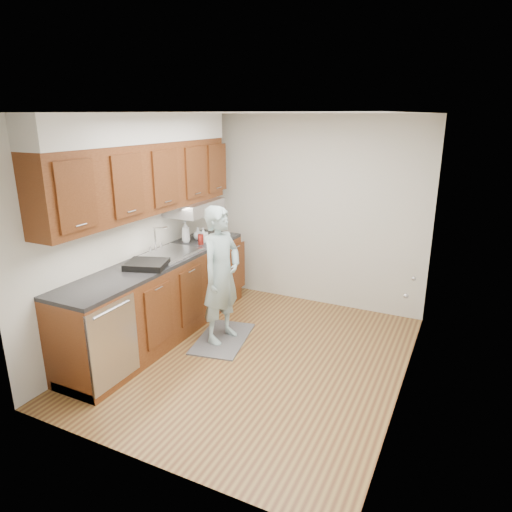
{
  "coord_description": "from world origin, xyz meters",
  "views": [
    {
      "loc": [
        1.91,
        -3.9,
        2.49
      ],
      "look_at": [
        -0.11,
        0.25,
        1.05
      ],
      "focal_mm": 32.0,
      "sensor_mm": 36.0,
      "label": 1
    }
  ],
  "objects_px": {
    "steel_can": "(203,238)",
    "dish_rack": "(147,264)",
    "soap_bottle_b": "(203,235)",
    "soap_bottle_a": "(186,231)",
    "person": "(221,266)",
    "soda_can": "(201,239)",
    "soap_bottle_c": "(198,233)"
  },
  "relations": [
    {
      "from": "soap_bottle_b",
      "to": "soda_can",
      "type": "height_order",
      "value": "soap_bottle_b"
    },
    {
      "from": "person",
      "to": "soap_bottle_b",
      "type": "relative_size",
      "value": 9.3
    },
    {
      "from": "soap_bottle_b",
      "to": "soda_can",
      "type": "relative_size",
      "value": 1.49
    },
    {
      "from": "person",
      "to": "dish_rack",
      "type": "height_order",
      "value": "person"
    },
    {
      "from": "person",
      "to": "steel_can",
      "type": "xyz_separation_m",
      "value": [
        -0.62,
        0.61,
        0.1
      ]
    },
    {
      "from": "soap_bottle_b",
      "to": "soda_can",
      "type": "xyz_separation_m",
      "value": [
        0.03,
        -0.1,
        -0.03
      ]
    },
    {
      "from": "person",
      "to": "soap_bottle_a",
      "type": "xyz_separation_m",
      "value": [
        -0.82,
        0.53,
        0.18
      ]
    },
    {
      "from": "soap_bottle_a",
      "to": "soap_bottle_c",
      "type": "relative_size",
      "value": 1.68
    },
    {
      "from": "soap_bottle_b",
      "to": "steel_can",
      "type": "xyz_separation_m",
      "value": [
        -0.0,
        -0.01,
        -0.04
      ]
    },
    {
      "from": "person",
      "to": "soap_bottle_a",
      "type": "relative_size",
      "value": 6.46
    },
    {
      "from": "soda_can",
      "to": "steel_can",
      "type": "relative_size",
      "value": 1.19
    },
    {
      "from": "soap_bottle_a",
      "to": "steel_can",
      "type": "relative_size",
      "value": 2.54
    },
    {
      "from": "soap_bottle_a",
      "to": "soda_can",
      "type": "bearing_deg",
      "value": -2.55
    },
    {
      "from": "soap_bottle_a",
      "to": "person",
      "type": "bearing_deg",
      "value": -32.89
    },
    {
      "from": "soap_bottle_a",
      "to": "soda_can",
      "type": "height_order",
      "value": "soap_bottle_a"
    },
    {
      "from": "soap_bottle_b",
      "to": "soda_can",
      "type": "distance_m",
      "value": 0.11
    },
    {
      "from": "soap_bottle_a",
      "to": "soda_can",
      "type": "relative_size",
      "value": 2.14
    },
    {
      "from": "soap_bottle_a",
      "to": "soap_bottle_b",
      "type": "distance_m",
      "value": 0.23
    },
    {
      "from": "soap_bottle_a",
      "to": "steel_can",
      "type": "distance_m",
      "value": 0.23
    },
    {
      "from": "person",
      "to": "steel_can",
      "type": "bearing_deg",
      "value": 53.71
    },
    {
      "from": "soap_bottle_b",
      "to": "dish_rack",
      "type": "height_order",
      "value": "soap_bottle_b"
    },
    {
      "from": "soda_can",
      "to": "steel_can",
      "type": "xyz_separation_m",
      "value": [
        -0.03,
        0.09,
        -0.01
      ]
    },
    {
      "from": "steel_can",
      "to": "dish_rack",
      "type": "relative_size",
      "value": 0.26
    },
    {
      "from": "dish_rack",
      "to": "steel_can",
      "type": "bearing_deg",
      "value": 71.34
    },
    {
      "from": "person",
      "to": "soap_bottle_a",
      "type": "bearing_deg",
      "value": 65.35
    },
    {
      "from": "dish_rack",
      "to": "soap_bottle_c",
      "type": "bearing_deg",
      "value": 77.37
    },
    {
      "from": "dish_rack",
      "to": "soap_bottle_b",
      "type": "bearing_deg",
      "value": 71.22
    },
    {
      "from": "soap_bottle_a",
      "to": "dish_rack",
      "type": "distance_m",
      "value": 1.05
    },
    {
      "from": "soap_bottle_b",
      "to": "soap_bottle_a",
      "type": "bearing_deg",
      "value": -155.41
    },
    {
      "from": "person",
      "to": "dish_rack",
      "type": "xyz_separation_m",
      "value": [
        -0.61,
        -0.5,
        0.08
      ]
    },
    {
      "from": "soda_can",
      "to": "steel_can",
      "type": "bearing_deg",
      "value": 107.23
    },
    {
      "from": "soap_bottle_c",
      "to": "dish_rack",
      "type": "relative_size",
      "value": 0.39
    }
  ]
}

